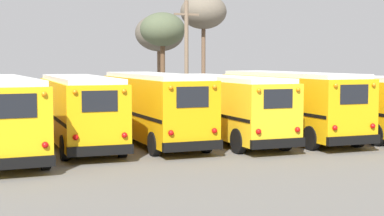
{
  "coord_description": "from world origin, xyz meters",
  "views": [
    {
      "loc": [
        -10.41,
        -24.8,
        3.83
      ],
      "look_at": [
        0.0,
        0.16,
        1.62
      ],
      "focal_mm": 55.0,
      "sensor_mm": 36.0,
      "label": 1
    }
  ],
  "objects_px": {
    "school_bus_1": "(79,109)",
    "school_bus_5": "(350,103)",
    "school_bus_4": "(289,102)",
    "bare_tree_2": "(163,30)",
    "school_bus_3": "(224,105)",
    "utility_pole": "(186,56)",
    "bare_tree_1": "(160,34)",
    "school_bus_2": "(154,106)",
    "bare_tree_0": "(203,13)",
    "school_bus_0": "(1,113)"
  },
  "relations": [
    {
      "from": "school_bus_1",
      "to": "school_bus_4",
      "type": "distance_m",
      "value": 10.2
    },
    {
      "from": "school_bus_3",
      "to": "bare_tree_2",
      "type": "relative_size",
      "value": 1.41
    },
    {
      "from": "school_bus_2",
      "to": "bare_tree_1",
      "type": "relative_size",
      "value": 1.25
    },
    {
      "from": "school_bus_0",
      "to": "school_bus_5",
      "type": "bearing_deg",
      "value": -0.19
    },
    {
      "from": "school_bus_2",
      "to": "school_bus_0",
      "type": "bearing_deg",
      "value": -171.9
    },
    {
      "from": "school_bus_2",
      "to": "bare_tree_2",
      "type": "relative_size",
      "value": 1.27
    },
    {
      "from": "school_bus_4",
      "to": "school_bus_1",
      "type": "bearing_deg",
      "value": 175.3
    },
    {
      "from": "utility_pole",
      "to": "school_bus_2",
      "type": "bearing_deg",
      "value": -118.27
    },
    {
      "from": "utility_pole",
      "to": "school_bus_0",
      "type": "bearing_deg",
      "value": -135.52
    },
    {
      "from": "school_bus_4",
      "to": "bare_tree_0",
      "type": "height_order",
      "value": "bare_tree_0"
    },
    {
      "from": "utility_pole",
      "to": "bare_tree_1",
      "type": "xyz_separation_m",
      "value": [
        1.25,
        9.01,
        1.92
      ]
    },
    {
      "from": "school_bus_3",
      "to": "school_bus_4",
      "type": "distance_m",
      "value": 3.4
    },
    {
      "from": "school_bus_0",
      "to": "school_bus_5",
      "type": "xyz_separation_m",
      "value": [
        16.94,
        -0.06,
        -0.05
      ]
    },
    {
      "from": "school_bus_5",
      "to": "school_bus_0",
      "type": "bearing_deg",
      "value": 179.81
    },
    {
      "from": "school_bus_4",
      "to": "bare_tree_2",
      "type": "height_order",
      "value": "bare_tree_2"
    },
    {
      "from": "school_bus_3",
      "to": "bare_tree_0",
      "type": "xyz_separation_m",
      "value": [
        8.83,
        22.46,
        6.3
      ]
    },
    {
      "from": "school_bus_5",
      "to": "bare_tree_0",
      "type": "xyz_separation_m",
      "value": [
        2.05,
        23.21,
        6.31
      ]
    },
    {
      "from": "school_bus_1",
      "to": "bare_tree_2",
      "type": "height_order",
      "value": "bare_tree_2"
    },
    {
      "from": "school_bus_5",
      "to": "bare_tree_1",
      "type": "bearing_deg",
      "value": 96.26
    },
    {
      "from": "school_bus_4",
      "to": "bare_tree_1",
      "type": "xyz_separation_m",
      "value": [
        0.97,
        21.67,
        4.26
      ]
    },
    {
      "from": "school_bus_2",
      "to": "bare_tree_2",
      "type": "bearing_deg",
      "value": 69.01
    },
    {
      "from": "school_bus_0",
      "to": "school_bus_1",
      "type": "bearing_deg",
      "value": 19.68
    },
    {
      "from": "school_bus_1",
      "to": "school_bus_3",
      "type": "bearing_deg",
      "value": -4.37
    },
    {
      "from": "bare_tree_0",
      "to": "bare_tree_2",
      "type": "relative_size",
      "value": 1.28
    },
    {
      "from": "school_bus_1",
      "to": "school_bus_5",
      "type": "bearing_deg",
      "value": -5.35
    },
    {
      "from": "bare_tree_1",
      "to": "bare_tree_2",
      "type": "xyz_separation_m",
      "value": [
        -1.07,
        -3.69,
        0.08
      ]
    },
    {
      "from": "school_bus_1",
      "to": "utility_pole",
      "type": "distance_m",
      "value": 15.59
    },
    {
      "from": "bare_tree_0",
      "to": "school_bus_3",
      "type": "bearing_deg",
      "value": -111.46
    },
    {
      "from": "school_bus_3",
      "to": "utility_pole",
      "type": "height_order",
      "value": "utility_pole"
    },
    {
      "from": "school_bus_1",
      "to": "school_bus_4",
      "type": "relative_size",
      "value": 0.9
    },
    {
      "from": "school_bus_3",
      "to": "school_bus_4",
      "type": "xyz_separation_m",
      "value": [
        3.39,
        -0.32,
        0.08
      ]
    },
    {
      "from": "bare_tree_2",
      "to": "school_bus_0",
      "type": "bearing_deg",
      "value": -126.24
    },
    {
      "from": "school_bus_0",
      "to": "school_bus_2",
      "type": "height_order",
      "value": "school_bus_2"
    },
    {
      "from": "bare_tree_1",
      "to": "utility_pole",
      "type": "bearing_deg",
      "value": -97.93
    },
    {
      "from": "school_bus_4",
      "to": "utility_pole",
      "type": "distance_m",
      "value": 12.87
    },
    {
      "from": "bare_tree_2",
      "to": "school_bus_3",
      "type": "bearing_deg",
      "value": -100.53
    },
    {
      "from": "utility_pole",
      "to": "bare_tree_1",
      "type": "distance_m",
      "value": 9.3
    },
    {
      "from": "school_bus_5",
      "to": "bare_tree_2",
      "type": "xyz_separation_m",
      "value": [
        -3.5,
        18.4,
        4.43
      ]
    },
    {
      "from": "school_bus_3",
      "to": "utility_pole",
      "type": "bearing_deg",
      "value": 75.89
    },
    {
      "from": "utility_pole",
      "to": "bare_tree_1",
      "type": "bearing_deg",
      "value": 82.07
    },
    {
      "from": "school_bus_3",
      "to": "bare_tree_2",
      "type": "distance_m",
      "value": 18.49
    },
    {
      "from": "school_bus_4",
      "to": "bare_tree_1",
      "type": "height_order",
      "value": "bare_tree_1"
    },
    {
      "from": "utility_pole",
      "to": "bare_tree_0",
      "type": "height_order",
      "value": "bare_tree_0"
    },
    {
      "from": "school_bus_3",
      "to": "bare_tree_2",
      "type": "xyz_separation_m",
      "value": [
        3.28,
        17.65,
        4.42
      ]
    },
    {
      "from": "school_bus_0",
      "to": "utility_pole",
      "type": "height_order",
      "value": "utility_pole"
    },
    {
      "from": "school_bus_2",
      "to": "utility_pole",
      "type": "distance_m",
      "value": 13.9
    },
    {
      "from": "school_bus_1",
      "to": "utility_pole",
      "type": "xyz_separation_m",
      "value": [
        9.88,
        11.82,
        2.41
      ]
    },
    {
      "from": "school_bus_5",
      "to": "bare_tree_2",
      "type": "height_order",
      "value": "bare_tree_2"
    },
    {
      "from": "school_bus_1",
      "to": "school_bus_2",
      "type": "xyz_separation_m",
      "value": [
        3.39,
        -0.25,
        0.05
      ]
    },
    {
      "from": "bare_tree_0",
      "to": "utility_pole",
      "type": "bearing_deg",
      "value": -119.5
    }
  ]
}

